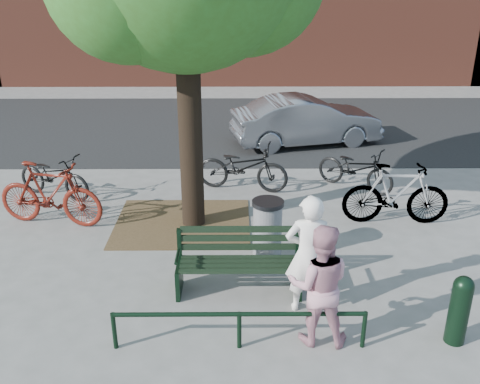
{
  "coord_description": "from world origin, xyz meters",
  "views": [
    {
      "loc": [
        -0.03,
        -6.45,
        4.28
      ],
      "look_at": [
        0.02,
        1.0,
        1.12
      ],
      "focal_mm": 40.0,
      "sensor_mm": 36.0,
      "label": 1
    }
  ],
  "objects_px": {
    "person_right": "(319,285)",
    "litter_bin": "(267,230)",
    "bollard": "(460,307)",
    "person_left": "(308,255)",
    "parked_car": "(306,121)",
    "park_bench": "(239,260)",
    "bicycle_c": "(243,167)"
  },
  "relations": [
    {
      "from": "person_right",
      "to": "litter_bin",
      "type": "height_order",
      "value": "person_right"
    },
    {
      "from": "bollard",
      "to": "person_left",
      "type": "bearing_deg",
      "value": 158.41
    },
    {
      "from": "parked_car",
      "to": "park_bench",
      "type": "bearing_deg",
      "value": 152.19
    },
    {
      "from": "bicycle_c",
      "to": "person_left",
      "type": "bearing_deg",
      "value": -155.63
    },
    {
      "from": "park_bench",
      "to": "person_right",
      "type": "height_order",
      "value": "person_right"
    },
    {
      "from": "park_bench",
      "to": "person_right",
      "type": "xyz_separation_m",
      "value": [
        0.95,
        -1.13,
        0.31
      ]
    },
    {
      "from": "litter_bin",
      "to": "park_bench",
      "type": "bearing_deg",
      "value": -117.99
    },
    {
      "from": "park_bench",
      "to": "bollard",
      "type": "height_order",
      "value": "park_bench"
    },
    {
      "from": "person_left",
      "to": "person_right",
      "type": "bearing_deg",
      "value": 95.53
    },
    {
      "from": "person_right",
      "to": "bicycle_c",
      "type": "relative_size",
      "value": 0.83
    },
    {
      "from": "park_bench",
      "to": "parked_car",
      "type": "bearing_deg",
      "value": 75.39
    },
    {
      "from": "person_right",
      "to": "bicycle_c",
      "type": "bearing_deg",
      "value": -74.56
    },
    {
      "from": "park_bench",
      "to": "parked_car",
      "type": "relative_size",
      "value": 0.46
    },
    {
      "from": "person_left",
      "to": "parked_car",
      "type": "distance_m",
      "value": 7.3
    },
    {
      "from": "park_bench",
      "to": "person_left",
      "type": "height_order",
      "value": "person_left"
    },
    {
      "from": "person_left",
      "to": "litter_bin",
      "type": "xyz_separation_m",
      "value": [
        -0.45,
        1.33,
        -0.32
      ]
    },
    {
      "from": "litter_bin",
      "to": "bicycle_c",
      "type": "relative_size",
      "value": 0.53
    },
    {
      "from": "person_left",
      "to": "litter_bin",
      "type": "height_order",
      "value": "person_left"
    },
    {
      "from": "person_left",
      "to": "bicycle_c",
      "type": "relative_size",
      "value": 0.88
    },
    {
      "from": "park_bench",
      "to": "parked_car",
      "type": "xyz_separation_m",
      "value": [
        1.76,
        6.76,
        0.14
      ]
    },
    {
      "from": "litter_bin",
      "to": "person_left",
      "type": "bearing_deg",
      "value": -71.28
    },
    {
      "from": "person_left",
      "to": "bollard",
      "type": "height_order",
      "value": "person_left"
    },
    {
      "from": "person_right",
      "to": "litter_bin",
      "type": "xyz_separation_m",
      "value": [
        -0.5,
        1.97,
        -0.28
      ]
    },
    {
      "from": "person_left",
      "to": "person_right",
      "type": "relative_size",
      "value": 1.06
    },
    {
      "from": "parked_car",
      "to": "litter_bin",
      "type": "bearing_deg",
      "value": 154.29
    },
    {
      "from": "park_bench",
      "to": "litter_bin",
      "type": "relative_size",
      "value": 1.73
    },
    {
      "from": "person_right",
      "to": "bollard",
      "type": "bearing_deg",
      "value": -176.32
    },
    {
      "from": "person_left",
      "to": "parked_car",
      "type": "xyz_separation_m",
      "value": [
        0.86,
        7.25,
        -0.21
      ]
    },
    {
      "from": "park_bench",
      "to": "bicycle_c",
      "type": "height_order",
      "value": "bicycle_c"
    },
    {
      "from": "person_right",
      "to": "litter_bin",
      "type": "relative_size",
      "value": 1.56
    },
    {
      "from": "person_right",
      "to": "parked_car",
      "type": "xyz_separation_m",
      "value": [
        0.81,
        7.89,
        -0.16
      ]
    },
    {
      "from": "litter_bin",
      "to": "bicycle_c",
      "type": "xyz_separation_m",
      "value": [
        -0.35,
        2.86,
        -0.01
      ]
    }
  ]
}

